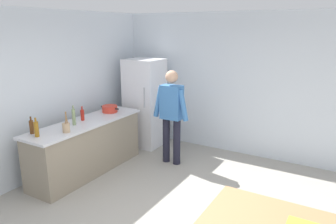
# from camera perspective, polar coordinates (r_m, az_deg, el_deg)

# --- Properties ---
(wall_back) EXTENTS (6.40, 0.12, 2.70)m
(wall_back) POSITION_cam_1_polar(r_m,az_deg,el_deg) (6.20, 13.71, 4.69)
(wall_back) COLOR silver
(wall_back) RESTS_ON ground_plane
(wall_left) EXTENTS (0.12, 5.60, 2.70)m
(wall_left) POSITION_cam_1_polar(r_m,az_deg,el_deg) (5.41, -23.95, 2.36)
(wall_left) COLOR silver
(wall_left) RESTS_ON ground_plane
(kitchen_counter) EXTENTS (0.64, 2.20, 0.90)m
(kitchen_counter) POSITION_cam_1_polar(r_m,az_deg,el_deg) (5.58, -14.33, -6.06)
(kitchen_counter) COLOR gray
(kitchen_counter) RESTS_ON ground_plane
(refrigerator) EXTENTS (0.70, 0.67, 1.80)m
(refrigerator) POSITION_cam_1_polar(r_m,az_deg,el_deg) (6.57, -4.17, 1.63)
(refrigerator) COLOR white
(refrigerator) RESTS_ON ground_plane
(person) EXTENTS (0.70, 0.22, 1.70)m
(person) POSITION_cam_1_polar(r_m,az_deg,el_deg) (5.60, 0.63, 0.15)
(person) COLOR #1E1E2D
(person) RESTS_ON ground_plane
(cooking_pot) EXTENTS (0.40, 0.28, 0.12)m
(cooking_pot) POSITION_cam_1_polar(r_m,az_deg,el_deg) (5.93, -10.42, 0.57)
(cooking_pot) COLOR red
(cooking_pot) RESTS_ON kitchen_counter
(utensil_jar) EXTENTS (0.11, 0.11, 0.32)m
(utensil_jar) POSITION_cam_1_polar(r_m,az_deg,el_deg) (4.94, -17.82, -2.61)
(utensil_jar) COLOR tan
(utensil_jar) RESTS_ON kitchen_counter
(bottle_beer_brown) EXTENTS (0.06, 0.06, 0.26)m
(bottle_beer_brown) POSITION_cam_1_polar(r_m,az_deg,el_deg) (5.05, -23.31, -2.46)
(bottle_beer_brown) COLOR #5B3314
(bottle_beer_brown) RESTS_ON kitchen_counter
(bottle_vinegar_tall) EXTENTS (0.06, 0.06, 0.32)m
(bottle_vinegar_tall) POSITION_cam_1_polar(r_m,az_deg,el_deg) (5.26, -16.57, -0.82)
(bottle_vinegar_tall) COLOR gray
(bottle_vinegar_tall) RESTS_ON kitchen_counter
(bottle_oil_amber) EXTENTS (0.06, 0.06, 0.28)m
(bottle_oil_amber) POSITION_cam_1_polar(r_m,az_deg,el_deg) (4.88, -22.56, -2.82)
(bottle_oil_amber) COLOR #996619
(bottle_oil_amber) RESTS_ON kitchen_counter
(bottle_sauce_red) EXTENTS (0.06, 0.06, 0.24)m
(bottle_sauce_red) POSITION_cam_1_polar(r_m,az_deg,el_deg) (5.50, -15.13, -0.48)
(bottle_sauce_red) COLOR #B22319
(bottle_sauce_red) RESTS_ON kitchen_counter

